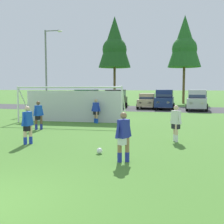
{
  "coord_description": "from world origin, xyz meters",
  "views": [
    {
      "loc": [
        4.16,
        -4.84,
        2.45
      ],
      "look_at": [
        1.0,
        7.92,
        1.31
      ],
      "focal_mm": 46.0,
      "sensor_mm": 36.0,
      "label": 1
    }
  ],
  "objects_px": {
    "player_striker_near": "(176,123)",
    "player_winger_right": "(39,115)",
    "parked_car_slot_center_left": "(147,101)",
    "soccer_goal": "(72,104)",
    "parked_car_slot_center": "(165,99)",
    "street_lamp": "(48,69)",
    "soccer_ball": "(100,151)",
    "parked_car_slot_center_right": "(198,100)",
    "player_winger_left": "(28,125)",
    "parked_car_slot_far_left": "(86,99)",
    "parked_car_slot_left": "(116,99)",
    "player_defender_far": "(96,111)",
    "player_midfield_center": "(123,137)"
  },
  "relations": [
    {
      "from": "player_striker_near",
      "to": "player_winger_right",
      "type": "height_order",
      "value": "same"
    },
    {
      "from": "soccer_goal",
      "to": "parked_car_slot_center",
      "type": "bearing_deg",
      "value": 68.11
    },
    {
      "from": "soccer_ball",
      "to": "soccer_goal",
      "type": "height_order",
      "value": "soccer_goal"
    },
    {
      "from": "player_midfield_center",
      "to": "parked_car_slot_far_left",
      "type": "distance_m",
      "value": 24.05
    },
    {
      "from": "parked_car_slot_left",
      "to": "parked_car_slot_center",
      "type": "xyz_separation_m",
      "value": [
        5.39,
        0.93,
        0.0
      ]
    },
    {
      "from": "player_defender_far",
      "to": "parked_car_slot_far_left",
      "type": "relative_size",
      "value": 0.35
    },
    {
      "from": "player_striker_near",
      "to": "parked_car_slot_left",
      "type": "height_order",
      "value": "parked_car_slot_left"
    },
    {
      "from": "parked_car_slot_far_left",
      "to": "parked_car_slot_left",
      "type": "height_order",
      "value": "same"
    },
    {
      "from": "soccer_ball",
      "to": "parked_car_slot_center_left",
      "type": "height_order",
      "value": "parked_car_slot_center_left"
    },
    {
      "from": "player_winger_left",
      "to": "soccer_goal",
      "type": "bearing_deg",
      "value": 97.77
    },
    {
      "from": "player_defender_far",
      "to": "parked_car_slot_center_left",
      "type": "height_order",
      "value": "parked_car_slot_center_left"
    },
    {
      "from": "soccer_ball",
      "to": "parked_car_slot_center_right",
      "type": "distance_m",
      "value": 21.93
    },
    {
      "from": "player_defender_far",
      "to": "player_winger_right",
      "type": "distance_m",
      "value": 4.33
    },
    {
      "from": "player_winger_left",
      "to": "parked_car_slot_left",
      "type": "xyz_separation_m",
      "value": [
        -0.92,
        20.5,
        0.29
      ]
    },
    {
      "from": "player_winger_right",
      "to": "parked_car_slot_center_left",
      "type": "height_order",
      "value": "parked_car_slot_center_left"
    },
    {
      "from": "player_midfield_center",
      "to": "player_winger_right",
      "type": "distance_m",
      "value": 8.56
    },
    {
      "from": "soccer_ball",
      "to": "parked_car_slot_center",
      "type": "bearing_deg",
      "value": 87.52
    },
    {
      "from": "player_striker_near",
      "to": "player_winger_right",
      "type": "bearing_deg",
      "value": 166.57
    },
    {
      "from": "soccer_goal",
      "to": "player_defender_far",
      "type": "bearing_deg",
      "value": -2.14
    },
    {
      "from": "parked_car_slot_far_left",
      "to": "parked_car_slot_center",
      "type": "height_order",
      "value": "same"
    },
    {
      "from": "player_defender_far",
      "to": "player_striker_near",
      "type": "bearing_deg",
      "value": -45.28
    },
    {
      "from": "player_striker_near",
      "to": "player_defender_far",
      "type": "xyz_separation_m",
      "value": [
        -5.44,
        5.49,
        0.0
      ]
    },
    {
      "from": "player_striker_near",
      "to": "parked_car_slot_far_left",
      "type": "distance_m",
      "value": 21.11
    },
    {
      "from": "soccer_goal",
      "to": "parked_car_slot_left",
      "type": "xyz_separation_m",
      "value": [
        0.13,
        12.8,
        -0.18
      ]
    },
    {
      "from": "player_midfield_center",
      "to": "parked_car_slot_far_left",
      "type": "height_order",
      "value": "parked_car_slot_far_left"
    },
    {
      "from": "player_midfield_center",
      "to": "player_winger_left",
      "type": "xyz_separation_m",
      "value": [
        -4.58,
        1.89,
        0.0
      ]
    },
    {
      "from": "player_striker_near",
      "to": "parked_car_slot_center_left",
      "type": "xyz_separation_m",
      "value": [
        -3.7,
        19.89,
        0.05
      ]
    },
    {
      "from": "parked_car_slot_center_left",
      "to": "soccer_ball",
      "type": "bearing_deg",
      "value": -87.4
    },
    {
      "from": "soccer_goal",
      "to": "parked_car_slot_far_left",
      "type": "distance_m",
      "value": 13.16
    },
    {
      "from": "player_winger_left",
      "to": "parked_car_slot_center_right",
      "type": "height_order",
      "value": "parked_car_slot_center_right"
    },
    {
      "from": "player_midfield_center",
      "to": "parked_car_slot_left",
      "type": "relative_size",
      "value": 0.35
    },
    {
      "from": "player_winger_left",
      "to": "parked_car_slot_center_left",
      "type": "bearing_deg",
      "value": 83.63
    },
    {
      "from": "parked_car_slot_center_right",
      "to": "parked_car_slot_left",
      "type": "bearing_deg",
      "value": 179.74
    },
    {
      "from": "player_striker_near",
      "to": "soccer_goal",
      "type": "bearing_deg",
      "value": 142.36
    },
    {
      "from": "player_striker_near",
      "to": "player_midfield_center",
      "type": "relative_size",
      "value": 1.0
    },
    {
      "from": "parked_car_slot_center_right",
      "to": "player_winger_right",
      "type": "bearing_deg",
      "value": -120.19
    },
    {
      "from": "player_striker_near",
      "to": "player_winger_left",
      "type": "xyz_separation_m",
      "value": [
        -6.16,
        -2.13,
        0.0
      ]
    },
    {
      "from": "player_winger_right",
      "to": "parked_car_slot_center_left",
      "type": "distance_m",
      "value": 18.49
    },
    {
      "from": "player_winger_left",
      "to": "parked_car_slot_far_left",
      "type": "height_order",
      "value": "parked_car_slot_far_left"
    },
    {
      "from": "parked_car_slot_left",
      "to": "parked_car_slot_center_right",
      "type": "bearing_deg",
      "value": -0.26
    },
    {
      "from": "parked_car_slot_center",
      "to": "street_lamp",
      "type": "distance_m",
      "value": 13.09
    },
    {
      "from": "soccer_ball",
      "to": "parked_car_slot_center_right",
      "type": "bearing_deg",
      "value": 78.29
    },
    {
      "from": "player_winger_right",
      "to": "street_lamp",
      "type": "bearing_deg",
      "value": 114.15
    },
    {
      "from": "parked_car_slot_far_left",
      "to": "parked_car_slot_center",
      "type": "xyz_separation_m",
      "value": [
        8.84,
        1.0,
        0.0
      ]
    },
    {
      "from": "player_defender_far",
      "to": "player_winger_left",
      "type": "relative_size",
      "value": 1.0
    },
    {
      "from": "soccer_ball",
      "to": "street_lamp",
      "type": "distance_m",
      "value": 20.91
    },
    {
      "from": "soccer_ball",
      "to": "parked_car_slot_center_right",
      "type": "xyz_separation_m",
      "value": [
        4.45,
        21.45,
        1.0
      ]
    },
    {
      "from": "parked_car_slot_center_left",
      "to": "street_lamp",
      "type": "relative_size",
      "value": 0.51
    },
    {
      "from": "parked_car_slot_far_left",
      "to": "street_lamp",
      "type": "relative_size",
      "value": 0.57
    },
    {
      "from": "player_winger_left",
      "to": "parked_car_slot_left",
      "type": "distance_m",
      "value": 20.52
    }
  ]
}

